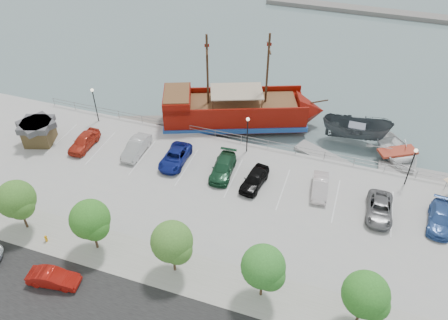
% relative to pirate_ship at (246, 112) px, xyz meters
% --- Properties ---
extents(ground, '(160.00, 160.00, 0.00)m').
position_rel_pirate_ship_xyz_m(ground, '(1.84, -12.47, -2.00)').
color(ground, slate).
extents(sidewalk, '(100.00, 4.00, 0.05)m').
position_rel_pirate_ship_xyz_m(sidewalk, '(1.84, -22.47, -0.98)').
color(sidewalk, '#9A968C').
rests_on(sidewalk, land_slab).
extents(seawall_railing, '(50.00, 0.06, 1.00)m').
position_rel_pirate_ship_xyz_m(seawall_railing, '(1.84, -4.67, -0.47)').
color(seawall_railing, gray).
rests_on(seawall_railing, land_slab).
extents(far_shore, '(40.00, 3.00, 0.80)m').
position_rel_pirate_ship_xyz_m(far_shore, '(11.84, 42.53, -1.60)').
color(far_shore, slate).
rests_on(far_shore, ground).
extents(pirate_ship, '(19.18, 11.47, 11.94)m').
position_rel_pirate_ship_xyz_m(pirate_ship, '(0.00, 0.00, 0.00)').
color(pirate_ship, maroon).
rests_on(pirate_ship, ground).
extents(patrol_boat, '(7.67, 3.24, 2.91)m').
position_rel_pirate_ship_xyz_m(patrol_boat, '(12.46, 0.88, -0.54)').
color(patrol_boat, '#3F464B').
rests_on(patrol_boat, ground).
extents(speedboat, '(7.67, 8.38, 1.42)m').
position_rel_pirate_ship_xyz_m(speedboat, '(17.04, -0.92, -1.29)').
color(speedboat, white).
rests_on(speedboat, ground).
extents(dock_west, '(6.94, 4.08, 0.38)m').
position_rel_pirate_ship_xyz_m(dock_west, '(-11.70, -3.27, -1.81)').
color(dock_west, gray).
rests_on(dock_west, ground).
extents(dock_mid, '(7.00, 4.62, 0.39)m').
position_rel_pirate_ship_xyz_m(dock_mid, '(9.86, -3.27, -1.80)').
color(dock_mid, '#989694').
rests_on(dock_mid, ground).
extents(dock_east, '(7.83, 2.35, 0.45)m').
position_rel_pirate_ship_xyz_m(dock_east, '(19.26, -3.27, -1.78)').
color(dock_east, gray).
rests_on(dock_east, ground).
extents(shed, '(3.95, 3.95, 2.59)m').
position_rel_pirate_ship_xyz_m(shed, '(-19.90, -11.55, 0.38)').
color(shed, brown).
rests_on(shed, land_slab).
extents(street_sedan, '(4.15, 1.99, 1.31)m').
position_rel_pirate_ship_xyz_m(street_sedan, '(-7.36, -26.59, -0.34)').
color(street_sedan, '#A7140C').
rests_on(street_sedan, street).
extents(fire_hydrant, '(0.23, 0.23, 0.68)m').
position_rel_pirate_ship_xyz_m(fire_hydrant, '(-10.56, -23.27, -0.63)').
color(fire_hydrant, orange).
rests_on(fire_hydrant, sidewalk).
extents(lamp_post_left, '(0.36, 0.36, 4.28)m').
position_rel_pirate_ship_xyz_m(lamp_post_left, '(-16.16, -5.97, 1.94)').
color(lamp_post_left, black).
rests_on(lamp_post_left, land_slab).
extents(lamp_post_mid, '(0.36, 0.36, 4.28)m').
position_rel_pirate_ship_xyz_m(lamp_post_mid, '(1.84, -5.97, 1.94)').
color(lamp_post_mid, black).
rests_on(lamp_post_mid, land_slab).
extents(lamp_post_right, '(0.36, 0.36, 4.28)m').
position_rel_pirate_ship_xyz_m(lamp_post_right, '(17.84, -5.97, 1.94)').
color(lamp_post_right, black).
rests_on(lamp_post_right, land_slab).
extents(tree_b, '(3.30, 3.20, 5.00)m').
position_rel_pirate_ship_xyz_m(tree_b, '(-13.01, -22.54, 2.30)').
color(tree_b, '#473321').
rests_on(tree_b, sidewalk).
extents(tree_c, '(3.30, 3.20, 5.00)m').
position_rel_pirate_ship_xyz_m(tree_c, '(-6.01, -22.54, 2.30)').
color(tree_c, '#473321').
rests_on(tree_c, sidewalk).
extents(tree_d, '(3.30, 3.20, 5.00)m').
position_rel_pirate_ship_xyz_m(tree_d, '(0.99, -22.54, 2.30)').
color(tree_d, '#473321').
rests_on(tree_d, sidewalk).
extents(tree_e, '(3.30, 3.20, 5.00)m').
position_rel_pirate_ship_xyz_m(tree_e, '(7.99, -22.54, 2.30)').
color(tree_e, '#473321').
rests_on(tree_e, sidewalk).
extents(tree_f, '(3.30, 3.20, 5.00)m').
position_rel_pirate_ship_xyz_m(tree_f, '(14.99, -22.54, 2.30)').
color(tree_f, '#473321').
rests_on(tree_f, sidewalk).
extents(parked_car_a, '(1.77, 4.39, 1.49)m').
position_rel_pirate_ship_xyz_m(parked_car_a, '(-14.86, -10.78, -0.25)').
color(parked_car_a, red).
rests_on(parked_car_a, land_slab).
extents(parked_car_b, '(1.65, 4.54, 1.49)m').
position_rel_pirate_ship_xyz_m(parked_car_b, '(-9.06, -9.95, -0.25)').
color(parked_car_b, beige).
rests_on(parked_car_b, land_slab).
extents(parked_car_c, '(2.37, 4.93, 1.35)m').
position_rel_pirate_ship_xyz_m(parked_car_c, '(-4.57, -10.08, -0.32)').
color(parked_car_c, navy).
rests_on(parked_car_c, land_slab).
extents(parked_car_d, '(2.35, 5.03, 1.42)m').
position_rel_pirate_ship_xyz_m(parked_car_d, '(0.62, -10.13, -0.29)').
color(parked_car_d, '#184429').
rests_on(parked_car_d, land_slab).
extents(parked_car_e, '(2.33, 4.53, 1.47)m').
position_rel_pirate_ship_xyz_m(parked_car_e, '(4.04, -10.80, -0.26)').
color(parked_car_e, black).
rests_on(parked_car_e, land_slab).
extents(parked_car_f, '(1.85, 4.20, 1.34)m').
position_rel_pirate_ship_xyz_m(parked_car_f, '(10.17, -9.76, -0.33)').
color(parked_car_f, white).
rests_on(parked_car_f, land_slab).
extents(parked_car_g, '(2.32, 4.83, 1.33)m').
position_rel_pirate_ship_xyz_m(parked_car_g, '(15.66, -11.00, -0.33)').
color(parked_car_g, slate).
rests_on(parked_car_g, land_slab).
extents(parked_car_h, '(2.35, 4.87, 1.37)m').
position_rel_pirate_ship_xyz_m(parked_car_h, '(20.71, -10.51, -0.32)').
color(parked_car_h, '#31569D').
rests_on(parked_car_h, land_slab).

